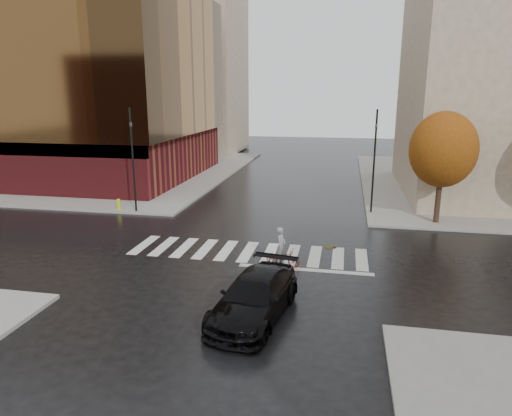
{
  "coord_description": "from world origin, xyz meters",
  "views": [
    {
      "loc": [
        4.52,
        -20.33,
        7.69
      ],
      "look_at": [
        0.21,
        1.51,
        2.0
      ],
      "focal_mm": 32.0,
      "sensor_mm": 36.0,
      "label": 1
    }
  ],
  "objects_px": {
    "sedan": "(255,297)",
    "cyclist": "(282,253)",
    "fire_hydrant": "(119,204)",
    "traffic_light_nw": "(133,155)",
    "traffic_light_ne": "(374,156)"
  },
  "relations": [
    {
      "from": "traffic_light_ne",
      "to": "fire_hydrant",
      "type": "distance_m",
      "value": 16.81
    },
    {
      "from": "traffic_light_nw",
      "to": "traffic_light_ne",
      "type": "height_order",
      "value": "traffic_light_nw"
    },
    {
      "from": "traffic_light_ne",
      "to": "traffic_light_nw",
      "type": "bearing_deg",
      "value": 29.55
    },
    {
      "from": "sedan",
      "to": "cyclist",
      "type": "bearing_deg",
      "value": 95.98
    },
    {
      "from": "sedan",
      "to": "cyclist",
      "type": "relative_size",
      "value": 2.87
    },
    {
      "from": "cyclist",
      "to": "traffic_light_nw",
      "type": "xyz_separation_m",
      "value": [
        -10.6,
        7.3,
        3.22
      ]
    },
    {
      "from": "traffic_light_ne",
      "to": "sedan",
      "type": "bearing_deg",
      "value": 92.11
    },
    {
      "from": "traffic_light_nw",
      "to": "fire_hydrant",
      "type": "relative_size",
      "value": 9.2
    },
    {
      "from": "sedan",
      "to": "cyclist",
      "type": "distance_m",
      "value": 5.02
    },
    {
      "from": "cyclist",
      "to": "traffic_light_ne",
      "type": "distance_m",
      "value": 11.37
    },
    {
      "from": "traffic_light_nw",
      "to": "sedan",
      "type": "bearing_deg",
      "value": 33.18
    },
    {
      "from": "cyclist",
      "to": "fire_hydrant",
      "type": "relative_size",
      "value": 2.52
    },
    {
      "from": "cyclist",
      "to": "fire_hydrant",
      "type": "bearing_deg",
      "value": 70.09
    },
    {
      "from": "fire_hydrant",
      "to": "traffic_light_nw",
      "type": "bearing_deg",
      "value": -8.62
    },
    {
      "from": "traffic_light_nw",
      "to": "traffic_light_ne",
      "type": "relative_size",
      "value": 1.01
    }
  ]
}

